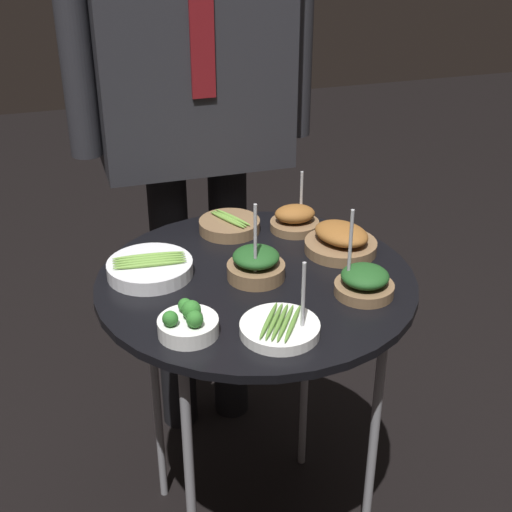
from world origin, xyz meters
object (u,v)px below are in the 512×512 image
at_px(bowl_spinach_front_right, 257,264).
at_px(bowl_spinach_center, 364,282).
at_px(waiter_figure, 192,72).
at_px(serving_cart, 256,301).
at_px(bowl_asparagus_mid_left, 280,328).
at_px(bowl_roast_front_left, 341,241).
at_px(bowl_asparagus_back_right, 230,225).
at_px(bowl_roast_mid_right, 295,219).
at_px(bowl_broccoli_front_center, 188,324).
at_px(bowl_asparagus_back_left, 150,268).

relative_size(bowl_spinach_front_right, bowl_spinach_center, 0.98).
bearing_deg(waiter_figure, serving_cart, -88.82).
height_order(bowl_spinach_center, bowl_asparagus_mid_left, bowl_spinach_center).
bearing_deg(bowl_roast_front_left, bowl_asparagus_back_right, 139.96).
relative_size(bowl_roast_mid_right, bowl_broccoli_front_center, 1.21).
relative_size(bowl_roast_front_left, waiter_figure, 0.10).
height_order(bowl_spinach_front_right, bowl_spinach_center, bowl_spinach_center).
relative_size(bowl_asparagus_mid_left, bowl_asparagus_back_right, 1.05).
bearing_deg(bowl_roast_mid_right, bowl_asparagus_back_left, -162.32).
bearing_deg(bowl_roast_mid_right, waiter_figure, 119.13).
relative_size(bowl_roast_mid_right, bowl_asparagus_back_right, 0.94).
relative_size(bowl_spinach_center, bowl_roast_mid_right, 1.36).
bearing_deg(bowl_asparagus_mid_left, bowl_spinach_front_right, 83.75).
xyz_separation_m(bowl_asparagus_back_left, bowl_roast_front_left, (0.42, -0.02, 0.01)).
relative_size(bowl_spinach_front_right, bowl_roast_front_left, 1.12).
relative_size(serving_cart, bowl_spinach_front_right, 4.20).
relative_size(serving_cart, waiter_figure, 0.45).
distance_m(bowl_roast_front_left, bowl_roast_mid_right, 0.15).
bearing_deg(waiter_figure, bowl_broccoli_front_center, -104.59).
distance_m(serving_cart, bowl_asparagus_back_left, 0.23).
distance_m(bowl_spinach_center, bowl_asparagus_mid_left, 0.22).
xyz_separation_m(serving_cart, bowl_broccoli_front_center, (-0.18, -0.16, 0.08)).
xyz_separation_m(bowl_spinach_center, bowl_roast_mid_right, (-0.03, 0.32, -0.00)).
height_order(serving_cart, bowl_asparagus_back_right, bowl_asparagus_back_right).
relative_size(bowl_asparagus_mid_left, waiter_figure, 0.09).
xyz_separation_m(bowl_asparagus_back_left, waiter_figure, (0.20, 0.41, 0.30)).
bearing_deg(bowl_asparagus_back_left, waiter_figure, 64.46).
xyz_separation_m(bowl_roast_mid_right, waiter_figure, (-0.16, 0.29, 0.29)).
relative_size(bowl_spinach_center, bowl_broccoli_front_center, 1.64).
height_order(serving_cart, bowl_spinach_center, bowl_spinach_center).
distance_m(bowl_roast_mid_right, bowl_asparagus_back_right, 0.15).
xyz_separation_m(bowl_asparagus_mid_left, bowl_asparagus_back_right, (0.03, 0.44, 0.00)).
height_order(bowl_roast_front_left, bowl_roast_mid_right, bowl_roast_mid_right).
xyz_separation_m(bowl_spinach_center, bowl_asparagus_back_left, (-0.39, 0.20, -0.01)).
xyz_separation_m(bowl_roast_front_left, waiter_figure, (-0.22, 0.43, 0.29)).
height_order(serving_cart, bowl_roast_mid_right, bowl_roast_mid_right).
relative_size(bowl_roast_front_left, bowl_asparagus_back_right, 1.12).
height_order(serving_cart, bowl_spinach_front_right, bowl_spinach_front_right).
bearing_deg(bowl_asparagus_mid_left, bowl_spinach_center, 22.18).
distance_m(serving_cart, bowl_roast_front_left, 0.23).
bearing_deg(bowl_spinach_center, bowl_broccoli_front_center, -174.45).
distance_m(serving_cart, bowl_broccoli_front_center, 0.25).
height_order(bowl_asparagus_mid_left, bowl_asparagus_back_right, bowl_asparagus_mid_left).
height_order(bowl_asparagus_back_left, bowl_roast_mid_right, bowl_roast_mid_right).
distance_m(serving_cart, bowl_spinach_center, 0.24).
distance_m(bowl_asparagus_mid_left, waiter_figure, 0.75).
bearing_deg(bowl_roast_mid_right, bowl_asparagus_mid_left, -113.58).
distance_m(bowl_roast_front_left, bowl_asparagus_mid_left, 0.35).
bearing_deg(bowl_asparagus_back_right, waiter_figure, 93.72).
bearing_deg(serving_cart, bowl_asparagus_mid_left, -95.45).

